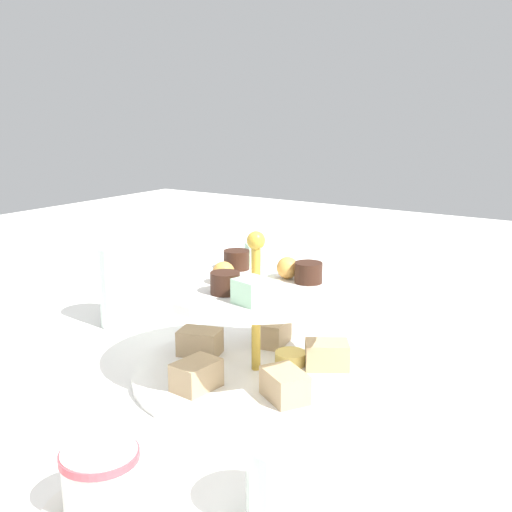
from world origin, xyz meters
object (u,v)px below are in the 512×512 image
Objects in this scene: tiered_serving_stand at (256,335)px; teacup_with_saucer at (101,483)px; butter_knife_left at (370,307)px; water_glass_tall_right at (124,286)px; water_glass_short_left at (290,482)px.

teacup_with_saucer is at bearing -171.98° from tiered_serving_stand.
teacup_with_saucer reaches higher than butter_knife_left.
butter_knife_left is at bearing -44.82° from water_glass_tall_right.
tiered_serving_stand is 0.27m from teacup_with_saucer.
water_glass_tall_right reaches higher than water_glass_short_left.
tiered_serving_stand is 1.62× the size of butter_knife_left.
tiered_serving_stand reaches higher than water_glass_short_left.
water_glass_tall_right reaches higher than teacup_with_saucer.
water_glass_short_left reaches higher than butter_knife_left.
tiered_serving_stand is 0.25m from water_glass_tall_right.
water_glass_tall_right is 0.48m from water_glass_short_left.
water_glass_short_left is 0.14m from teacup_with_saucer.
tiered_serving_stand is 0.26m from water_glass_short_left.
tiered_serving_stand reaches higher than teacup_with_saucer.
tiered_serving_stand is at bearing 39.02° from water_glass_short_left.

